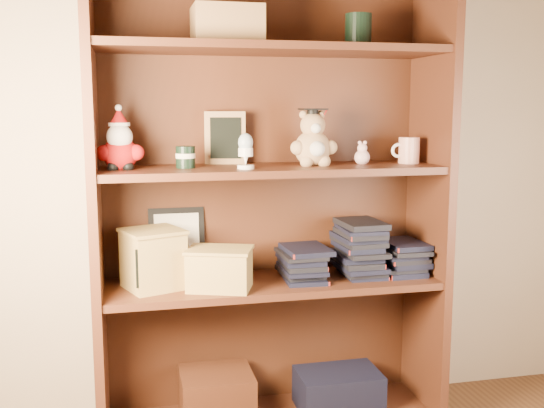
{
  "coord_description": "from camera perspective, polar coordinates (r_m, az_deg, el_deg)",
  "views": [
    {
      "loc": [
        -0.32,
        -0.79,
        1.15
      ],
      "look_at": [
        0.16,
        1.3,
        0.82
      ],
      "focal_mm": 42.0,
      "sensor_mm": 36.0,
      "label": 1
    }
  ],
  "objects": [
    {
      "name": "bookcase",
      "position": [
        2.23,
        -0.36,
        -0.86
      ],
      "size": [
        1.2,
        0.35,
        1.6
      ],
      "color": "#4C2515",
      "rests_on": "ground"
    },
    {
      "name": "shelf_lower",
      "position": [
        2.24,
        0.0,
        -7.18
      ],
      "size": [
        1.14,
        0.33,
        0.02
      ],
      "color": "#4C2515",
      "rests_on": "ground"
    },
    {
      "name": "shelf_upper",
      "position": [
        2.16,
        0.0,
        3.08
      ],
      "size": [
        1.14,
        0.33,
        0.02
      ],
      "color": "#4C2515",
      "rests_on": "ground"
    },
    {
      "name": "santa_plush",
      "position": [
        2.09,
        -13.48,
        5.14
      ],
      "size": [
        0.15,
        0.11,
        0.21
      ],
      "color": "#A50F0F",
      "rests_on": "shelf_upper"
    },
    {
      "name": "teachers_tin",
      "position": [
        2.11,
        -7.76,
        4.21
      ],
      "size": [
        0.06,
        0.06,
        0.07
      ],
      "color": "black",
      "rests_on": "shelf_upper"
    },
    {
      "name": "chalkboard_plaque",
      "position": [
        2.24,
        -4.22,
        5.85
      ],
      "size": [
        0.14,
        0.09,
        0.18
      ],
      "color": "#9E7547",
      "rests_on": "shelf_upper"
    },
    {
      "name": "egg_cup",
      "position": [
        2.06,
        -2.38,
        4.88
      ],
      "size": [
        0.05,
        0.05,
        0.12
      ],
      "color": "white",
      "rests_on": "shelf_upper"
    },
    {
      "name": "grad_teddy_bear",
      "position": [
        2.18,
        3.7,
        5.45
      ],
      "size": [
        0.16,
        0.14,
        0.2
      ],
      "color": "tan",
      "rests_on": "shelf_upper"
    },
    {
      "name": "pink_figurine",
      "position": [
        2.25,
        8.08,
        4.36
      ],
      "size": [
        0.05,
        0.05,
        0.09
      ],
      "color": "beige",
      "rests_on": "shelf_upper"
    },
    {
      "name": "teacher_mug",
      "position": [
        2.32,
        12.13,
        4.73
      ],
      "size": [
        0.1,
        0.07,
        0.09
      ],
      "color": "silver",
      "rests_on": "shelf_upper"
    },
    {
      "name": "certificate_frame",
      "position": [
        2.29,
        -8.52,
        -3.4
      ],
      "size": [
        0.2,
        0.05,
        0.25
      ],
      "color": "black",
      "rests_on": "shelf_lower"
    },
    {
      "name": "treats_box",
      "position": [
        2.15,
        -10.61,
        -4.82
      ],
      "size": [
        0.23,
        0.23,
        0.2
      ],
      "color": "#B19048",
      "rests_on": "shelf_lower"
    },
    {
      "name": "pencils_box",
      "position": [
        2.12,
        -4.72,
        -5.78
      ],
      "size": [
        0.25,
        0.21,
        0.14
      ],
      "color": "#B19048",
      "rests_on": "shelf_lower"
    },
    {
      "name": "book_stack_left",
      "position": [
        2.24,
        2.83,
        -5.31
      ],
      "size": [
        0.14,
        0.2,
        0.11
      ],
      "color": "black",
      "rests_on": "shelf_lower"
    },
    {
      "name": "book_stack_mid",
      "position": [
        2.3,
        7.92,
        -4.01
      ],
      "size": [
        0.14,
        0.2,
        0.19
      ],
      "color": "black",
      "rests_on": "shelf_lower"
    },
    {
      "name": "book_stack_right",
      "position": [
        2.37,
        11.53,
        -4.72
      ],
      "size": [
        0.14,
        0.2,
        0.11
      ],
      "color": "black",
      "rests_on": "shelf_lower"
    }
  ]
}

